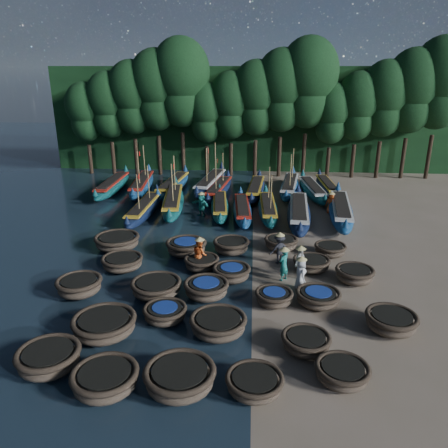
# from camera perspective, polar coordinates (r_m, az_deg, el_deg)

# --- Properties ---
(ground) EXTENTS (120.00, 120.00, 0.00)m
(ground) POSITION_cam_1_polar(r_m,az_deg,el_deg) (23.58, 3.75, -5.10)
(ground) COLOR #7F6D5D
(ground) RESTS_ON ground
(foliage_wall) EXTENTS (40.00, 3.00, 10.00)m
(foliage_wall) POSITION_cam_1_polar(r_m,az_deg,el_deg) (45.16, 4.04, 13.53)
(foliage_wall) COLOR black
(foliage_wall) RESTS_ON ground
(coracle_0) EXTENTS (2.25, 2.25, 0.81)m
(coracle_0) POSITION_cam_1_polar(r_m,az_deg,el_deg) (16.84, -21.91, -15.98)
(coracle_0) COLOR brown
(coracle_0) RESTS_ON ground
(coracle_1) EXTENTS (2.35, 2.35, 0.80)m
(coracle_1) POSITION_cam_1_polar(r_m,az_deg,el_deg) (15.37, -15.24, -19.00)
(coracle_1) COLOR brown
(coracle_1) RESTS_ON ground
(coracle_2) EXTENTS (2.38, 2.38, 0.83)m
(coracle_2) POSITION_cam_1_polar(r_m,az_deg,el_deg) (15.00, -5.78, -19.33)
(coracle_2) COLOR brown
(coracle_2) RESTS_ON ground
(coracle_3) EXTENTS (1.94, 1.94, 0.63)m
(coracle_3) POSITION_cam_1_polar(r_m,az_deg,el_deg) (14.95, 4.01, -20.00)
(coracle_3) COLOR brown
(coracle_3) RESTS_ON ground
(coracle_4) EXTENTS (1.89, 1.89, 0.66)m
(coracle_4) POSITION_cam_1_polar(r_m,az_deg,el_deg) (15.77, 15.19, -18.23)
(coracle_4) COLOR brown
(coracle_4) RESTS_ON ground
(coracle_5) EXTENTS (2.70, 2.70, 0.82)m
(coracle_5) POSITION_cam_1_polar(r_m,az_deg,el_deg) (18.02, -15.36, -12.59)
(coracle_5) COLOR brown
(coracle_5) RESTS_ON ground
(coracle_6) EXTENTS (1.98, 1.98, 0.67)m
(coracle_6) POSITION_cam_1_polar(r_m,az_deg,el_deg) (18.48, -7.70, -11.42)
(coracle_6) COLOR brown
(coracle_6) RESTS_ON ground
(coracle_7) EXTENTS (2.78, 2.78, 0.78)m
(coracle_7) POSITION_cam_1_polar(r_m,az_deg,el_deg) (17.50, -0.76, -12.96)
(coracle_7) COLOR brown
(coracle_7) RESTS_ON ground
(coracle_8) EXTENTS (1.86, 1.86, 0.67)m
(coracle_8) POSITION_cam_1_polar(r_m,az_deg,el_deg) (16.92, 10.66, -14.89)
(coracle_8) COLOR brown
(coracle_8) RESTS_ON ground
(coracle_9) EXTENTS (2.46, 2.46, 0.78)m
(coracle_9) POSITION_cam_1_polar(r_m,az_deg,el_deg) (18.87, 21.00, -11.79)
(coracle_9) COLOR brown
(coracle_9) RESTS_ON ground
(coracle_10) EXTENTS (2.45, 2.45, 0.82)m
(coracle_10) POSITION_cam_1_polar(r_m,az_deg,el_deg) (21.27, -18.38, -7.66)
(coracle_10) COLOR brown
(coracle_10) RESTS_ON ground
(coracle_11) EXTENTS (2.60, 2.60, 0.76)m
(coracle_11) POSITION_cam_1_polar(r_m,az_deg,el_deg) (20.39, -8.84, -8.15)
(coracle_11) COLOR brown
(coracle_11) RESTS_ON ground
(coracle_12) EXTENTS (2.50, 2.50, 0.79)m
(coracle_12) POSITION_cam_1_polar(r_m,az_deg,el_deg) (20.00, -2.33, -8.42)
(coracle_12) COLOR brown
(coracle_12) RESTS_ON ground
(coracle_13) EXTENTS (1.95, 1.95, 0.65)m
(coracle_13) POSITION_cam_1_polar(r_m,az_deg,el_deg) (19.61, 6.55, -9.44)
(coracle_13) COLOR brown
(coracle_13) RESTS_ON ground
(coracle_14) EXTENTS (2.35, 2.35, 0.67)m
(coracle_14) POSITION_cam_1_polar(r_m,az_deg,el_deg) (19.89, 12.20, -9.31)
(coracle_14) COLOR brown
(coracle_14) RESTS_ON ground
(coracle_15) EXTENTS (2.15, 2.15, 0.72)m
(coracle_15) POSITION_cam_1_polar(r_m,az_deg,el_deg) (23.23, -13.14, -4.88)
(coracle_15) COLOR brown
(coracle_15) RESTS_ON ground
(coracle_16) EXTENTS (1.83, 1.83, 0.73)m
(coracle_16) POSITION_cam_1_polar(r_m,az_deg,el_deg) (22.58, -2.94, -5.08)
(coracle_16) COLOR brown
(coracle_16) RESTS_ON ground
(coracle_17) EXTENTS (2.19, 2.19, 0.75)m
(coracle_17) POSITION_cam_1_polar(r_m,az_deg,el_deg) (21.50, 1.01, -6.36)
(coracle_17) COLOR brown
(coracle_17) RESTS_ON ground
(coracle_18) EXTENTS (2.03, 2.03, 0.67)m
(coracle_18) POSITION_cam_1_polar(r_m,az_deg,el_deg) (23.01, 11.34, -5.08)
(coracle_18) COLOR brown
(coracle_18) RESTS_ON ground
(coracle_19) EXTENTS (1.90, 1.90, 0.76)m
(coracle_19) POSITION_cam_1_polar(r_m,az_deg,el_deg) (22.25, 16.69, -6.31)
(coracle_19) COLOR brown
(coracle_19) RESTS_ON ground
(coracle_20) EXTENTS (3.09, 3.09, 0.84)m
(coracle_20) POSITION_cam_1_polar(r_m,az_deg,el_deg) (25.80, -13.79, -2.23)
(coracle_20) COLOR brown
(coracle_20) RESTS_ON ground
(coracle_21) EXTENTS (2.30, 2.30, 0.83)m
(coracle_21) POSITION_cam_1_polar(r_m,az_deg,el_deg) (24.43, -4.96, -2.98)
(coracle_21) COLOR brown
(coracle_21) RESTS_ON ground
(coracle_22) EXTENTS (2.43, 2.43, 0.81)m
(coracle_22) POSITION_cam_1_polar(r_m,az_deg,el_deg) (24.53, 0.95, -2.85)
(coracle_22) COLOR brown
(coracle_22) RESTS_ON ground
(coracle_23) EXTENTS (2.01, 2.01, 0.73)m
(coracle_23) POSITION_cam_1_polar(r_m,az_deg,el_deg) (25.24, 7.45, -2.46)
(coracle_23) COLOR brown
(coracle_23) RESTS_ON ground
(coracle_24) EXTENTS (1.90, 1.90, 0.68)m
(coracle_24) POSITION_cam_1_polar(r_m,az_deg,el_deg) (24.95, 13.70, -3.24)
(coracle_24) COLOR brown
(coracle_24) RESTS_ON ground
(long_boat_2) EXTENTS (1.69, 7.97, 3.39)m
(long_boat_2) POSITION_cam_1_polar(r_m,az_deg,el_deg) (31.10, -10.39, 1.94)
(long_boat_2) COLOR #0F1B3A
(long_boat_2) RESTS_ON ground
(long_boat_3) EXTENTS (2.56, 8.81, 3.77)m
(long_boat_3) POSITION_cam_1_polar(r_m,az_deg,el_deg) (32.29, -6.68, 2.92)
(long_boat_3) COLOR #0E5350
(long_boat_3) RESTS_ON ground
(long_boat_4) EXTENTS (1.87, 7.29, 1.29)m
(long_boat_4) POSITION_cam_1_polar(r_m,az_deg,el_deg) (31.34, -0.54, 2.32)
(long_boat_4) COLOR #0E5350
(long_boat_4) RESTS_ON ground
(long_boat_5) EXTENTS (1.78, 7.41, 1.31)m
(long_boat_5) POSITION_cam_1_polar(r_m,az_deg,el_deg) (30.54, 2.41, 1.84)
(long_boat_5) COLOR #165476
(long_boat_5) RESTS_ON ground
(long_boat_6) EXTENTS (1.52, 7.72, 3.28)m
(long_boat_6) POSITION_cam_1_polar(r_m,az_deg,el_deg) (30.87, 5.75, 2.01)
(long_boat_6) COLOR #0E5350
(long_boat_6) RESTS_ON ground
(long_boat_7) EXTENTS (2.27, 9.01, 1.59)m
(long_boat_7) POSITION_cam_1_polar(r_m,az_deg,el_deg) (30.06, 9.73, 1.49)
(long_boat_7) COLOR #0F1B3A
(long_boat_7) RESTS_ON ground
(long_boat_8) EXTENTS (2.66, 9.02, 1.60)m
(long_boat_8) POSITION_cam_1_polar(r_m,az_deg,el_deg) (31.10, 15.01, 1.71)
(long_boat_8) COLOR #165476
(long_boat_8) RESTS_ON ground
(long_boat_9) EXTENTS (1.54, 8.51, 1.50)m
(long_boat_9) POSITION_cam_1_polar(r_m,az_deg,el_deg) (37.77, -14.36, 4.88)
(long_boat_9) COLOR #0E5350
(long_boat_9) RESTS_ON ground
(long_boat_10) EXTENTS (2.18, 8.64, 3.68)m
(long_boat_10) POSITION_cam_1_polar(r_m,az_deg,el_deg) (37.54, -10.68, 5.09)
(long_boat_10) COLOR #165476
(long_boat_10) RESTS_ON ground
(long_boat_11) EXTENTS (2.37, 8.44, 1.49)m
(long_boat_11) POSITION_cam_1_polar(r_m,az_deg,el_deg) (36.95, -6.66, 5.04)
(long_boat_11) COLOR #165476
(long_boat_11) RESTS_ON ground
(long_boat_12) EXTENTS (2.90, 8.93, 3.83)m
(long_boat_12) POSITION_cam_1_polar(r_m,az_deg,el_deg) (37.40, -1.77, 5.41)
(long_boat_12) COLOR #0F1B3A
(long_boat_12) RESTS_ON ground
(long_boat_13) EXTENTS (2.45, 7.76, 3.33)m
(long_boat_13) POSITION_cam_1_polar(r_m,az_deg,el_deg) (35.61, -0.68, 4.54)
(long_boat_13) COLOR #0F1B3A
(long_boat_13) RESTS_ON ground
(long_boat_14) EXTENTS (2.05, 7.86, 1.39)m
(long_boat_14) POSITION_cam_1_polar(r_m,az_deg,el_deg) (35.79, 4.15, 4.57)
(long_boat_14) COLOR #0F1B3A
(long_boat_14) RESTS_ON ground
(long_boat_15) EXTENTS (2.64, 8.30, 3.56)m
(long_boat_15) POSITION_cam_1_polar(r_m,az_deg,el_deg) (36.73, 8.57, 4.86)
(long_boat_15) COLOR #165476
(long_boat_15) RESTS_ON ground
(long_boat_16) EXTENTS (2.22, 7.94, 1.40)m
(long_boat_16) POSITION_cam_1_polar(r_m,az_deg,el_deg) (36.20, 11.47, 4.41)
(long_boat_16) COLOR #0E5350
(long_boat_16) RESTS_ON ground
(long_boat_17) EXTENTS (1.69, 7.32, 1.29)m
(long_boat_17) POSITION_cam_1_polar(r_m,az_deg,el_deg) (37.55, 13.33, 4.75)
(long_boat_17) COLOR #0F1B3A
(long_boat_17) RESTS_ON ground
(fisherman_0) EXTENTS (0.68, 0.89, 1.83)m
(fisherman_0) POSITION_cam_1_polar(r_m,az_deg,el_deg) (20.77, 9.99, -6.31)
(fisherman_0) COLOR silver
(fisherman_0) RESTS_ON ground
(fisherman_1) EXTENTS (0.70, 0.72, 1.87)m
(fisherman_1) POSITION_cam_1_polar(r_m,az_deg,el_deg) (21.55, 7.82, -5.02)
(fisherman_1) COLOR #1B756B
(fisherman_1) RESTS_ON ground
(fisherman_2) EXTENTS (0.97, 1.04, 1.90)m
(fisherman_2) POSITION_cam_1_polar(r_m,az_deg,el_deg) (22.50, -3.17, -3.83)
(fisherman_2) COLOR #C64D1A
(fisherman_2) RESTS_ON ground
(fisherman_3) EXTENTS (1.24, 1.00, 1.87)m
(fisherman_3) POSITION_cam_1_polar(r_m,az_deg,el_deg) (23.34, 7.23, -3.14)
(fisherman_3) COLOR black
(fisherman_3) RESTS_ON ground
(fisherman_4) EXTENTS (0.86, 1.03, 1.85)m
(fisherman_4) POSITION_cam_1_polar(r_m,az_deg,el_deg) (21.87, 9.90, -4.88)
(fisherman_4) COLOR silver
(fisherman_4) RESTS_ON ground
(fisherman_5) EXTENTS (1.53, 1.34, 1.87)m
(fisherman_5) POSITION_cam_1_polar(r_m,az_deg,el_deg) (30.60, -2.96, 2.60)
(fisherman_5) COLOR #1B756B
(fisherman_5) RESTS_ON ground
(fisherman_6) EXTENTS (0.87, 0.78, 1.70)m
(fisherman_6) POSITION_cam_1_polar(r_m,az_deg,el_deg) (32.13, 13.80, 2.80)
(fisherman_6) COLOR #C64D1A
(fisherman_6) RESTS_ON ground
(tree_0) EXTENTS (3.68, 3.68, 8.68)m
(tree_0) POSITION_cam_1_polar(r_m,az_deg,el_deg) (44.51, -17.66, 13.85)
(tree_0) COLOR black
(tree_0) RESTS_ON ground
(tree_1) EXTENTS (4.09, 4.09, 9.65)m
(tree_1) POSITION_cam_1_polar(r_m,az_deg,el_deg) (43.68, -14.84, 14.91)
(tree_1) COLOR black
(tree_1) RESTS_ON ground
(tree_2) EXTENTS (4.51, 4.51, 10.63)m
(tree_2) POSITION_cam_1_polar(r_m,az_deg,el_deg) (42.98, -11.90, 15.97)
(tree_2) COLOR black
(tree_2) RESTS_ON ground
(tree_3) EXTENTS (4.92, 4.92, 11.60)m
(tree_3) POSITION_cam_1_polar(r_m,az_deg,el_deg) (42.39, -8.83, 17.02)
(tree_3) COLOR black
(tree_3) RESTS_ON ground
(tree_4) EXTENTS (5.34, 5.34, 12.58)m
(tree_4) POSITION_cam_1_polar(r_m,az_deg,el_deg) (41.94, -5.65, 18.04)
(tree_4) COLOR black
(tree_4) RESTS_ON ground
(tree_5) EXTENTS (3.68, 3.68, 8.68)m
(tree_5) POSITION_cam_1_polar(r_m,az_deg,el_deg) (41.81, -2.31, 14.40)
(tree_5) COLOR black
(tree_5) RESTS_ON ground
(tree_6) EXTENTS (4.09, 4.09, 9.65)m
(tree_6) POSITION_cam_1_polar(r_m,az_deg,el_deg) (41.57, 0.95, 15.32)
(tree_6) COLOR black
(tree_6) RESTS_ON ground
(tree_7) EXTENTS (4.51, 4.51, 10.63)m
(tree_7) POSITION_cam_1_polar(r_m,az_deg,el_deg) (41.47, 4.26, 16.19)
(tree_7) COLOR black
(tree_7) RESTS_ON ground
(tree_8) EXTENTS (4.92, 4.92, 11.60)m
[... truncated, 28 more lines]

